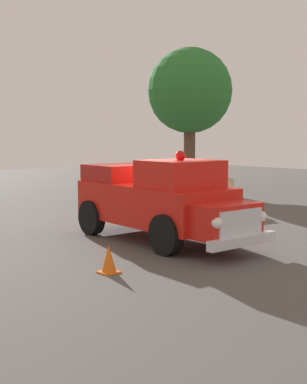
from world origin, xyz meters
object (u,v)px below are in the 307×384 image
(lawn_chair_spare, at_px, (228,187))
(traffic_cone, at_px, (109,259))
(lawn_chair_near_truck, at_px, (99,192))
(oak_tree_left, at_px, (190,92))
(spectator_seated, at_px, (103,190))
(lawn_chair_by_car, at_px, (111,199))
(vintage_fire_truck, at_px, (159,199))
(classic_hot_rod, at_px, (190,189))

(lawn_chair_spare, xyz_separation_m, traffic_cone, (6.37, -11.94, -0.28))
(lawn_chair_near_truck, xyz_separation_m, oak_tree_left, (-2.40, 8.07, 4.77))
(spectator_seated, bearing_deg, lawn_chair_by_car, -30.05)
(vintage_fire_truck, distance_m, lawn_chair_spare, 9.87)
(classic_hot_rod, distance_m, lawn_chair_near_truck, 3.82)
(oak_tree_left, bearing_deg, vintage_fire_truck, -50.24)
(classic_hot_rod, height_order, oak_tree_left, oak_tree_left)
(vintage_fire_truck, xyz_separation_m, spectator_seated, (-6.82, 3.21, -0.50))
(lawn_chair_spare, height_order, traffic_cone, lawn_chair_spare)
(lawn_chair_near_truck, height_order, oak_tree_left, oak_tree_left)
(lawn_chair_near_truck, bearing_deg, traffic_cone, -35.96)
(lawn_chair_spare, height_order, oak_tree_left, oak_tree_left)
(vintage_fire_truck, bearing_deg, classic_hot_rod, 125.81)
(classic_hot_rod, distance_m, oak_tree_left, 8.74)
(lawn_chair_near_truck, height_order, traffic_cone, lawn_chair_near_truck)
(lawn_chair_near_truck, xyz_separation_m, lawn_chair_by_car, (2.17, -1.10, 0.00))
(vintage_fire_truck, bearing_deg, lawn_chair_spare, 117.57)
(lawn_chair_spare, relative_size, oak_tree_left, 0.13)
(vintage_fire_truck, relative_size, spectator_seated, 4.72)
(lawn_chair_near_truck, xyz_separation_m, traffic_cone, (8.69, -6.31, -0.28))
(lawn_chair_near_truck, distance_m, traffic_cone, 10.74)
(oak_tree_left, bearing_deg, spectator_seated, -72.75)
(lawn_chair_by_car, distance_m, spectator_seated, 2.44)
(vintage_fire_truck, relative_size, lawn_chair_by_car, 5.97)
(spectator_seated, relative_size, oak_tree_left, 0.17)
(lawn_chair_spare, height_order, spectator_seated, spectator_seated)
(lawn_chair_spare, bearing_deg, classic_hot_rod, -82.51)
(oak_tree_left, bearing_deg, lawn_chair_by_car, -63.49)
(lawn_chair_near_truck, bearing_deg, lawn_chair_spare, 67.58)
(lawn_chair_by_car, height_order, lawn_chair_spare, same)
(spectator_seated, distance_m, oak_tree_left, 9.55)
(vintage_fire_truck, height_order, classic_hot_rod, vintage_fire_truck)
(lawn_chair_spare, bearing_deg, vintage_fire_truck, -62.43)
(spectator_seated, relative_size, traffic_cone, 2.03)
(spectator_seated, height_order, traffic_cone, spectator_seated)
(lawn_chair_by_car, height_order, oak_tree_left, oak_tree_left)
(lawn_chair_near_truck, bearing_deg, vintage_fire_truck, -24.18)
(spectator_seated, bearing_deg, lawn_chair_near_truck, -119.93)
(oak_tree_left, distance_m, traffic_cone, 18.85)
(traffic_cone, bearing_deg, lawn_chair_spare, 118.06)
(lawn_chair_spare, xyz_separation_m, spectator_seated, (-2.26, -5.52, 0.11))
(vintage_fire_truck, xyz_separation_m, oak_tree_left, (-9.29, 11.16, 4.16))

